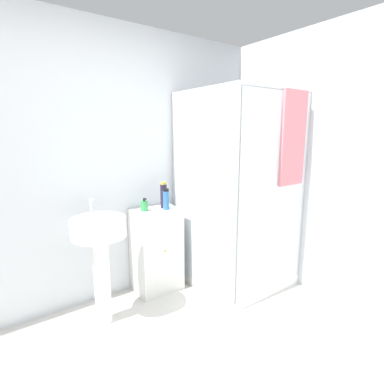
# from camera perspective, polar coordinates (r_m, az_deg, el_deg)

# --- Properties ---
(wall_back) EXTENTS (6.40, 0.06, 2.50)m
(wall_back) POSITION_cam_1_polar(r_m,az_deg,el_deg) (2.83, -16.70, 4.68)
(wall_back) COLOR silver
(wall_back) RESTS_ON ground_plane
(shower_enclosure) EXTENTS (0.94, 0.97, 1.94)m
(shower_enclosure) POSITION_cam_1_polar(r_m,az_deg,el_deg) (3.11, 8.70, -8.28)
(shower_enclosure) COLOR white
(shower_enclosure) RESTS_ON ground_plane
(vanity_cabinet) EXTENTS (0.44, 0.35, 0.83)m
(vanity_cabinet) POSITION_cam_1_polar(r_m,az_deg,el_deg) (3.03, -6.76, -10.84)
(vanity_cabinet) COLOR silver
(vanity_cabinet) RESTS_ON ground_plane
(sink) EXTENTS (0.43, 0.43, 1.03)m
(sink) POSITION_cam_1_polar(r_m,az_deg,el_deg) (2.52, -17.18, -9.52)
(sink) COLOR white
(sink) RESTS_ON ground_plane
(soap_dispenser) EXTENTS (0.07, 0.07, 0.13)m
(soap_dispenser) POSITION_cam_1_polar(r_m,az_deg,el_deg) (2.84, -9.08, -2.60)
(soap_dispenser) COLOR green
(soap_dispenser) RESTS_ON vanity_cabinet
(shampoo_bottle_tall_black) EXTENTS (0.06, 0.06, 0.26)m
(shampoo_bottle_tall_black) POSITION_cam_1_polar(r_m,az_deg,el_deg) (2.91, -5.43, -0.63)
(shampoo_bottle_tall_black) COLOR #281E33
(shampoo_bottle_tall_black) RESTS_ON vanity_cabinet
(shampoo_bottle_blue) EXTENTS (0.06, 0.06, 0.20)m
(shampoo_bottle_blue) POSITION_cam_1_polar(r_m,az_deg,el_deg) (2.85, -4.94, -1.44)
(shampoo_bottle_blue) COLOR #2D66A3
(shampoo_bottle_blue) RESTS_ON vanity_cabinet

